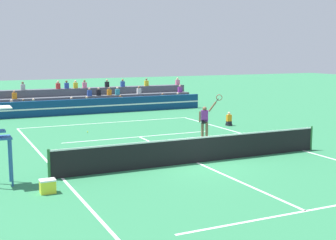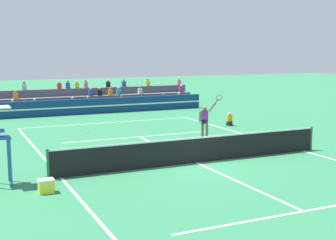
# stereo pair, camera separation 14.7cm
# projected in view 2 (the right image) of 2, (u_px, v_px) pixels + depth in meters

# --- Properties ---
(ground_plane) EXTENTS (120.00, 120.00, 0.00)m
(ground_plane) POSITION_uv_depth(u_px,v_px,m) (196.00, 163.00, 19.02)
(ground_plane) COLOR #2D7A4C
(court_lines) EXTENTS (11.10, 23.90, 0.01)m
(court_lines) POSITION_uv_depth(u_px,v_px,m) (196.00, 163.00, 19.02)
(court_lines) COLOR white
(court_lines) RESTS_ON ground
(tennis_net) EXTENTS (12.00, 0.10, 1.10)m
(tennis_net) POSITION_uv_depth(u_px,v_px,m) (197.00, 150.00, 18.94)
(tennis_net) COLOR #2D6B38
(tennis_net) RESTS_ON ground
(sponsor_banner_wall) EXTENTS (18.00, 0.26, 1.10)m
(sponsor_banner_wall) POSITION_uv_depth(u_px,v_px,m) (89.00, 106.00, 33.77)
(sponsor_banner_wall) COLOR navy
(sponsor_banner_wall) RESTS_ON ground
(bleacher_stand) EXTENTS (18.38, 2.85, 2.28)m
(bleacher_stand) POSITION_uv_depth(u_px,v_px,m) (80.00, 102.00, 36.03)
(bleacher_stand) COLOR #4C515B
(bleacher_stand) RESTS_ON ground
(ball_kid_courtside) EXTENTS (0.30, 0.36, 0.84)m
(ball_kid_courtside) POSITION_uv_depth(u_px,v_px,m) (230.00, 120.00, 28.45)
(ball_kid_courtside) COLOR black
(ball_kid_courtside) RESTS_ON ground
(tennis_player) EXTENTS (1.09, 0.71, 2.39)m
(tennis_player) POSITION_uv_depth(u_px,v_px,m) (205.00, 121.00, 23.85)
(tennis_player) COLOR brown
(tennis_player) RESTS_ON ground
(tennis_ball) EXTENTS (0.07, 0.07, 0.07)m
(tennis_ball) POSITION_uv_depth(u_px,v_px,m) (88.00, 132.00, 26.12)
(tennis_ball) COLOR #C6DB33
(tennis_ball) RESTS_ON ground
(equipment_cooler) EXTENTS (0.50, 0.38, 0.45)m
(equipment_cooler) POSITION_uv_depth(u_px,v_px,m) (46.00, 186.00, 14.96)
(equipment_cooler) COLOR yellow
(equipment_cooler) RESTS_ON ground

